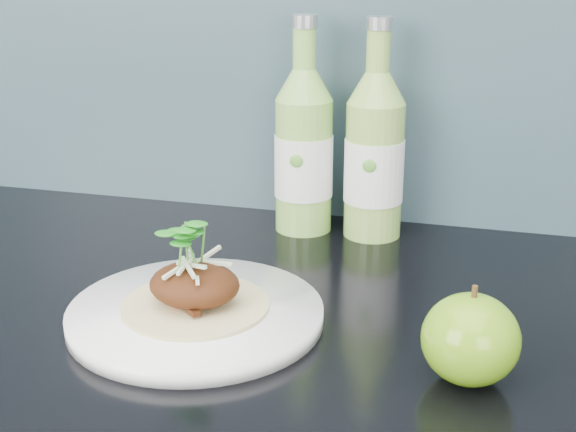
# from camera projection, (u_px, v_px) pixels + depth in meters

# --- Properties ---
(dinner_plate) EXTENTS (0.28, 0.28, 0.02)m
(dinner_plate) POSITION_uv_depth(u_px,v_px,m) (196.00, 314.00, 0.81)
(dinner_plate) COLOR white
(dinner_plate) RESTS_ON kitchen_counter
(pork_taco) EXTENTS (0.15, 0.15, 0.10)m
(pork_taco) POSITION_uv_depth(u_px,v_px,m) (194.00, 281.00, 0.79)
(pork_taco) COLOR tan
(pork_taco) RESTS_ON dinner_plate
(green_apple) EXTENTS (0.09, 0.09, 0.09)m
(green_apple) POSITION_uv_depth(u_px,v_px,m) (471.00, 339.00, 0.69)
(green_apple) COLOR #547F0D
(green_apple) RESTS_ON kitchen_counter
(cider_bottle_left) EXTENTS (0.09, 0.09, 0.28)m
(cider_bottle_left) POSITION_uv_depth(u_px,v_px,m) (304.00, 152.00, 1.03)
(cider_bottle_left) COLOR #88C251
(cider_bottle_left) RESTS_ON kitchen_counter
(cider_bottle_right) EXTENTS (0.09, 0.09, 0.28)m
(cider_bottle_right) POSITION_uv_depth(u_px,v_px,m) (374.00, 156.00, 1.01)
(cider_bottle_right) COLOR #8CBD4F
(cider_bottle_right) RESTS_ON kitchen_counter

